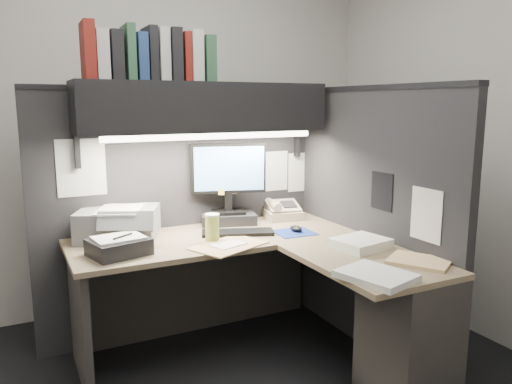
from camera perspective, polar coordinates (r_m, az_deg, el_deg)
wall_back at (r=3.81m, az=-11.70°, el=7.28°), size 3.50×0.04×2.70m
wall_right at (r=3.50m, az=25.00°, el=6.32°), size 0.04×3.00×2.70m
partition_back at (r=3.35m, az=-8.32°, el=-2.49°), size 1.90×0.06×1.60m
partition_right at (r=3.15m, az=12.88°, el=-3.43°), size 0.06×1.50×1.60m
desk at (r=2.81m, az=6.04°, el=-12.59°), size 1.70×1.53×0.73m
overhead_shelf at (r=3.13m, az=-5.91°, el=9.61°), size 1.55×0.34×0.30m
task_light_tube at (r=3.01m, az=-4.90°, el=6.37°), size 1.32×0.04×0.04m
monitor at (r=3.31m, az=-3.19°, el=-0.02°), size 0.49×0.31×0.54m
keyboard at (r=3.08m, az=-2.11°, el=-4.65°), size 0.46×0.29×0.02m
mousepad at (r=3.12m, az=4.40°, el=-4.64°), size 0.25×0.23×0.00m
mouse at (r=3.13m, az=4.59°, el=-4.18°), size 0.07×0.10×0.04m
telephone at (r=3.49m, az=3.02°, el=-2.23°), size 0.28×0.29×0.10m
coffee_cup at (r=2.92m, az=-5.03°, el=-4.16°), size 0.08×0.08×0.15m
printer at (r=3.09m, az=-15.43°, el=-3.46°), size 0.56×0.52×0.18m
notebook_stack at (r=2.76m, az=-15.40°, el=-6.06°), size 0.34×0.30×0.09m
open_folder at (r=2.83m, az=-3.13°, el=-6.12°), size 0.48×0.41×0.01m
paper_stack_a at (r=2.85m, az=11.86°, el=-5.76°), size 0.32×0.28×0.05m
paper_stack_b at (r=2.38m, az=13.56°, el=-9.29°), size 0.33×0.37×0.03m
manila_stack at (r=2.67m, az=18.17°, el=-7.51°), size 0.35×0.37×0.02m
binder_row at (r=3.04m, az=-12.10°, el=14.98°), size 0.75×0.26×0.31m
pinned_papers at (r=3.11m, az=0.59°, el=1.42°), size 1.76×1.31×0.51m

